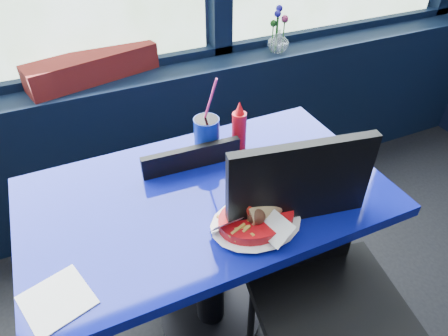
{
  "coord_description": "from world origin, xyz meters",
  "views": [
    {
      "loc": [
        -0.06,
        1.07,
        1.64
      ],
      "look_at": [
        0.36,
        1.98,
        0.85
      ],
      "focal_mm": 32.0,
      "sensor_mm": 36.0,
      "label": 1
    }
  ],
  "objects_px": {
    "near_table": "(208,229)",
    "chair_near_back": "(185,203)",
    "planter_box": "(93,67)",
    "ketchup_bottle": "(239,128)",
    "flower_vase": "(279,39)",
    "chair_near_front": "(318,277)",
    "food_basket": "(258,217)",
    "soda_cup": "(207,136)"
  },
  "relations": [
    {
      "from": "chair_near_back",
      "to": "ketchup_bottle",
      "type": "relative_size",
      "value": 4.15
    },
    {
      "from": "chair_near_back",
      "to": "soda_cup",
      "type": "xyz_separation_m",
      "value": [
        0.09,
        -0.05,
        0.35
      ]
    },
    {
      "from": "chair_near_back",
      "to": "food_basket",
      "type": "distance_m",
      "value": 0.55
    },
    {
      "from": "ketchup_bottle",
      "to": "soda_cup",
      "type": "relative_size",
      "value": 0.64
    },
    {
      "from": "planter_box",
      "to": "soda_cup",
      "type": "relative_size",
      "value": 1.92
    },
    {
      "from": "near_table",
      "to": "planter_box",
      "type": "distance_m",
      "value": 0.97
    },
    {
      "from": "chair_near_back",
      "to": "planter_box",
      "type": "height_order",
      "value": "planter_box"
    },
    {
      "from": "chair_near_front",
      "to": "flower_vase",
      "type": "height_order",
      "value": "flower_vase"
    },
    {
      "from": "food_basket",
      "to": "soda_cup",
      "type": "relative_size",
      "value": 0.95
    },
    {
      "from": "chair_near_front",
      "to": "flower_vase",
      "type": "relative_size",
      "value": 4.31
    },
    {
      "from": "near_table",
      "to": "soda_cup",
      "type": "distance_m",
      "value": 0.34
    },
    {
      "from": "near_table",
      "to": "chair_near_back",
      "type": "height_order",
      "value": "chair_near_back"
    },
    {
      "from": "flower_vase",
      "to": "ketchup_bottle",
      "type": "distance_m",
      "value": 0.84
    },
    {
      "from": "planter_box",
      "to": "ketchup_bottle",
      "type": "bearing_deg",
      "value": -74.8
    },
    {
      "from": "ketchup_bottle",
      "to": "chair_near_back",
      "type": "bearing_deg",
      "value": 161.13
    },
    {
      "from": "planter_box",
      "to": "chair_near_back",
      "type": "bearing_deg",
      "value": -87.38
    },
    {
      "from": "chair_near_back",
      "to": "soda_cup",
      "type": "distance_m",
      "value": 0.36
    },
    {
      "from": "chair_near_back",
      "to": "flower_vase",
      "type": "distance_m",
      "value": 1.03
    },
    {
      "from": "near_table",
      "to": "planter_box",
      "type": "xyz_separation_m",
      "value": [
        -0.19,
        0.9,
        0.29
      ]
    },
    {
      "from": "flower_vase",
      "to": "soda_cup",
      "type": "distance_m",
      "value": 0.91
    },
    {
      "from": "near_table",
      "to": "food_basket",
      "type": "height_order",
      "value": "food_basket"
    },
    {
      "from": "near_table",
      "to": "ketchup_bottle",
      "type": "bearing_deg",
      "value": 40.96
    },
    {
      "from": "ketchup_bottle",
      "to": "near_table",
      "type": "bearing_deg",
      "value": -139.04
    },
    {
      "from": "chair_near_back",
      "to": "soda_cup",
      "type": "bearing_deg",
      "value": 151.96
    },
    {
      "from": "ketchup_bottle",
      "to": "soda_cup",
      "type": "distance_m",
      "value": 0.12
    },
    {
      "from": "near_table",
      "to": "chair_near_front",
      "type": "height_order",
      "value": "chair_near_front"
    },
    {
      "from": "ketchup_bottle",
      "to": "chair_near_front",
      "type": "bearing_deg",
      "value": -87.63
    },
    {
      "from": "planter_box",
      "to": "soda_cup",
      "type": "bearing_deg",
      "value": -82.18
    },
    {
      "from": "chair_near_back",
      "to": "planter_box",
      "type": "xyz_separation_m",
      "value": [
        -0.19,
        0.65,
        0.38
      ]
    },
    {
      "from": "chair_near_back",
      "to": "ketchup_bottle",
      "type": "height_order",
      "value": "ketchup_bottle"
    },
    {
      "from": "near_table",
      "to": "chair_near_back",
      "type": "relative_size",
      "value": 1.44
    },
    {
      "from": "food_basket",
      "to": "soda_cup",
      "type": "distance_m",
      "value": 0.41
    },
    {
      "from": "chair_near_front",
      "to": "flower_vase",
      "type": "xyz_separation_m",
      "value": [
        0.52,
        1.17,
        0.28
      ]
    },
    {
      "from": "chair_near_front",
      "to": "chair_near_back",
      "type": "bearing_deg",
      "value": 121.06
    },
    {
      "from": "chair_near_back",
      "to": "flower_vase",
      "type": "height_order",
      "value": "flower_vase"
    },
    {
      "from": "planter_box",
      "to": "near_table",
      "type": "bearing_deg",
      "value": -91.86
    },
    {
      "from": "chair_near_front",
      "to": "soda_cup",
      "type": "xyz_separation_m",
      "value": [
        -0.14,
        0.55,
        0.24
      ]
    },
    {
      "from": "planter_box",
      "to": "ketchup_bottle",
      "type": "relative_size",
      "value": 3.01
    },
    {
      "from": "near_table",
      "to": "chair_near_back",
      "type": "xyz_separation_m",
      "value": [
        0.0,
        0.25,
        -0.09
      ]
    },
    {
      "from": "chair_near_back",
      "to": "planter_box",
      "type": "distance_m",
      "value": 0.78
    },
    {
      "from": "planter_box",
      "to": "flower_vase",
      "type": "height_order",
      "value": "flower_vase"
    },
    {
      "from": "chair_near_back",
      "to": "food_basket",
      "type": "height_order",
      "value": "food_basket"
    }
  ]
}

